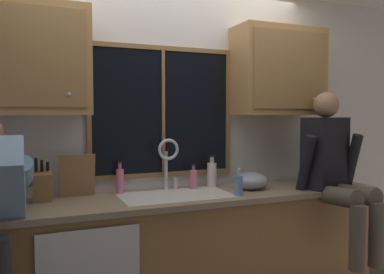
{
  "coord_description": "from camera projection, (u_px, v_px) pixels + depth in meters",
  "views": [
    {
      "loc": [
        -0.95,
        -2.94,
        1.5
      ],
      "look_at": [
        0.14,
        -0.3,
        1.34
      ],
      "focal_mm": 36.74,
      "sensor_mm": 36.0,
      "label": 1
    }
  ],
  "objects": [
    {
      "name": "mixing_bowl",
      "position": [
        251.0,
        181.0,
        3.09
      ],
      "size": [
        0.28,
        0.28,
        0.14
      ],
      "primitive_type": "ellipsoid",
      "color": "#8C99A8",
      "rests_on": "countertop"
    },
    {
      "name": "window_frame_bottom",
      "position": [
        163.0,
        174.0,
        3.09
      ],
      "size": [
        1.17,
        0.02,
        0.04
      ],
      "primitive_type": "cube",
      "color": "olive"
    },
    {
      "name": "window_frame_right",
      "position": [
        228.0,
        112.0,
        3.28
      ],
      "size": [
        0.03,
        0.02,
        0.95
      ],
      "primitive_type": "cube",
      "color": "olive"
    },
    {
      "name": "window_glass",
      "position": [
        163.0,
        112.0,
        3.07
      ],
      "size": [
        1.1,
        0.02,
        0.95
      ],
      "primitive_type": "cube",
      "color": "black"
    },
    {
      "name": "countertop",
      "position": [
        175.0,
        198.0,
        2.83
      ],
      "size": [
        3.26,
        0.62,
        0.04
      ],
      "primitive_type": "cube",
      "color": "gray",
      "rests_on": "lower_cabinet_run"
    },
    {
      "name": "cutting_board",
      "position": [
        77.0,
        176.0,
        2.78
      ],
      "size": [
        0.24,
        0.08,
        0.31
      ],
      "primitive_type": "cube",
      "rotation": [
        0.21,
        0.0,
        0.0
      ],
      "color": "#997047",
      "rests_on": "countertop"
    },
    {
      "name": "sink",
      "position": [
        176.0,
        209.0,
        2.84
      ],
      "size": [
        0.8,
        0.46,
        0.21
      ],
      "color": "silver",
      "rests_on": "lower_cabinet_run"
    },
    {
      "name": "window_mullion_center",
      "position": [
        163.0,
        112.0,
        3.06
      ],
      "size": [
        0.02,
        0.02,
        0.95
      ],
      "primitive_type": "cube",
      "color": "olive"
    },
    {
      "name": "back_wall",
      "position": [
        159.0,
        143.0,
        3.15
      ],
      "size": [
        5.6,
        0.12,
        2.55
      ],
      "primitive_type": "cube",
      "color": "silver",
      "rests_on": "floor"
    },
    {
      "name": "upper_cabinet_right",
      "position": [
        278.0,
        72.0,
        3.27
      ],
      "size": [
        0.76,
        0.36,
        0.72
      ],
      "color": "#B2844C"
    },
    {
      "name": "window_frame_left",
      "position": [
        89.0,
        112.0,
        2.85
      ],
      "size": [
        0.03,
        0.02,
        0.95
      ],
      "primitive_type": "cube",
      "color": "olive"
    },
    {
      "name": "window_frame_top",
      "position": [
        163.0,
        48.0,
        3.04
      ],
      "size": [
        1.17,
        0.02,
        0.04
      ],
      "primitive_type": "cube",
      "color": "olive"
    },
    {
      "name": "knife_block",
      "position": [
        42.0,
        186.0,
        2.61
      ],
      "size": [
        0.12,
        0.18,
        0.32
      ],
      "color": "olive",
      "rests_on": "countertop"
    },
    {
      "name": "lower_cabinet_run",
      "position": [
        174.0,
        260.0,
        2.87
      ],
      "size": [
        3.2,
        0.58,
        0.88
      ],
      "primitive_type": "cube",
      "color": "#A07744",
      "rests_on": "floor"
    },
    {
      "name": "faucet",
      "position": [
        169.0,
        158.0,
        2.99
      ],
      "size": [
        0.18,
        0.09,
        0.4
      ],
      "color": "silver",
      "rests_on": "countertop"
    },
    {
      "name": "person_sitting_on_counter",
      "position": [
        334.0,
        166.0,
        3.04
      ],
      "size": [
        0.54,
        0.65,
        1.26
      ],
      "color": "#595147",
      "rests_on": "countertop"
    },
    {
      "name": "bottle_tall_clear",
      "position": [
        212.0,
        174.0,
        3.16
      ],
      "size": [
        0.08,
        0.08,
        0.25
      ],
      "color": "silver",
      "rests_on": "countertop"
    },
    {
      "name": "upper_cabinet_left",
      "position": [
        29.0,
        59.0,
        2.54
      ],
      "size": [
        0.76,
        0.36,
        0.72
      ],
      "color": "#B2844C"
    },
    {
      "name": "soap_dispenser",
      "position": [
        239.0,
        185.0,
        2.83
      ],
      "size": [
        0.06,
        0.07,
        0.2
      ],
      "color": "#668CCC",
      "rests_on": "countertop"
    },
    {
      "name": "bottle_green_glass",
      "position": [
        193.0,
        179.0,
        3.08
      ],
      "size": [
        0.06,
        0.06,
        0.2
      ],
      "color": "pink",
      "rests_on": "countertop"
    },
    {
      "name": "bottle_amber_small",
      "position": [
        120.0,
        180.0,
        2.89
      ],
      "size": [
        0.06,
        0.06,
        0.24
      ],
      "color": "pink",
      "rests_on": "countertop"
    }
  ]
}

